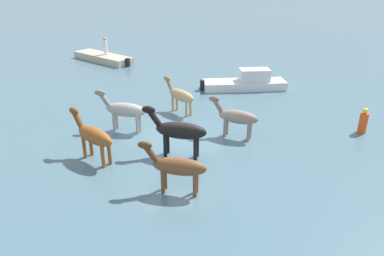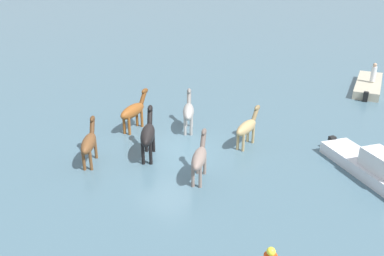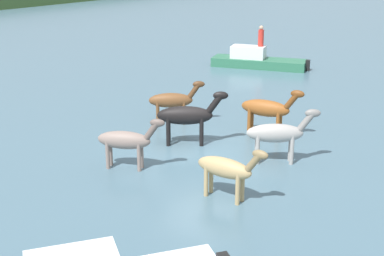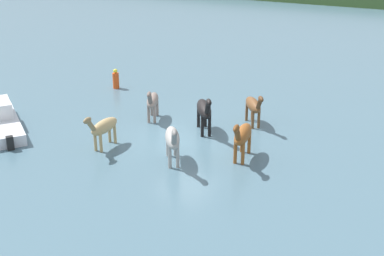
% 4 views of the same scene
% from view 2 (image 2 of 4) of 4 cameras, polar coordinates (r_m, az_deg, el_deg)
% --- Properties ---
extents(ground_plane, '(177.04, 177.04, 0.00)m').
position_cam_2_polar(ground_plane, '(17.73, -3.28, -3.44)').
color(ground_plane, '#476675').
extents(horse_pinto_flank, '(1.84, 2.22, 1.95)m').
position_cam_2_polar(horse_pinto_flank, '(16.92, -6.39, -0.88)').
color(horse_pinto_flank, black).
rests_on(horse_pinto_flank, ground_plane).
extents(horse_mid_herd, '(0.90, 2.39, 1.85)m').
position_cam_2_polar(horse_mid_herd, '(19.79, -8.46, 2.50)').
color(horse_mid_herd, brown).
rests_on(horse_mid_herd, ground_plane).
extents(horse_chestnut_trailing, '(1.69, 2.10, 1.83)m').
position_cam_2_polar(horse_chestnut_trailing, '(19.53, -0.51, 2.45)').
color(horse_chestnut_trailing, '#9E9993').
rests_on(horse_chestnut_trailing, ground_plane).
extents(horse_rear_stallion, '(1.30, 2.11, 1.71)m').
position_cam_2_polar(horse_rear_stallion, '(15.16, 1.08, -4.31)').
color(horse_rear_stallion, gray).
rests_on(horse_rear_stallion, ground_plane).
extents(horse_dun_straggler, '(0.62, 2.16, 1.68)m').
position_cam_2_polar(horse_dun_straggler, '(18.06, 7.95, 0.12)').
color(horse_dun_straggler, tan).
rests_on(horse_dun_straggler, ground_plane).
extents(horse_dark_mare, '(1.68, 1.93, 1.72)m').
position_cam_2_polar(horse_dark_mare, '(16.89, -14.67, -2.06)').
color(horse_dark_mare, brown).
rests_on(horse_dark_mare, ground_plane).
extents(boat_dinghy_port, '(2.61, 5.65, 0.76)m').
position_cam_2_polar(boat_dinghy_port, '(28.66, 24.11, 5.52)').
color(boat_dinghy_port, '#B7AD93').
rests_on(boat_dinghy_port, ground_plane).
extents(boat_skiff_near, '(4.76, 3.82, 1.34)m').
position_cam_2_polar(boat_skiff_near, '(17.20, 24.68, -5.45)').
color(boat_skiff_near, silver).
rests_on(boat_skiff_near, ground_plane).
extents(person_spotter_bow, '(0.32, 0.32, 1.19)m').
position_cam_2_polar(person_spotter_bow, '(28.26, 24.78, 7.26)').
color(person_spotter_bow, silver).
rests_on(person_spotter_bow, boat_dinghy_port).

